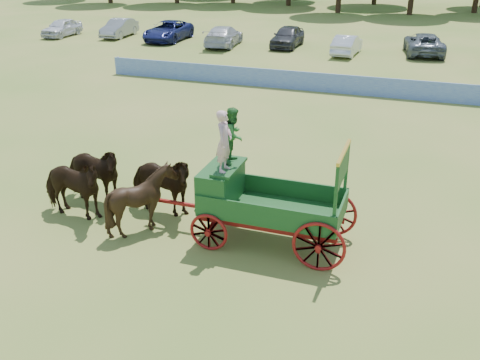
% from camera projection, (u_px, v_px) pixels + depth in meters
% --- Properties ---
extents(ground, '(160.00, 160.00, 0.00)m').
position_uv_depth(ground, '(218.00, 263.00, 14.04)').
color(ground, olive).
rests_on(ground, ground).
extents(horse_lead_left, '(2.38, 1.17, 1.97)m').
position_uv_depth(horse_lead_left, '(71.00, 188.00, 15.97)').
color(horse_lead_left, black).
rests_on(horse_lead_left, ground).
extents(horse_lead_right, '(2.41, 1.25, 1.97)m').
position_uv_depth(horse_lead_right, '(92.00, 174.00, 16.92)').
color(horse_lead_right, black).
rests_on(horse_lead_right, ground).
extents(horse_wheel_left, '(2.02, 1.86, 1.97)m').
position_uv_depth(horse_wheel_left, '(142.00, 200.00, 15.25)').
color(horse_wheel_left, black).
rests_on(horse_wheel_left, ground).
extents(horse_wheel_right, '(2.42, 1.27, 1.97)m').
position_uv_depth(horse_wheel_right, '(160.00, 184.00, 16.19)').
color(horse_wheel_right, black).
rests_on(horse_wheel_right, ground).
extents(farm_dray, '(6.00, 2.00, 3.81)m').
position_uv_depth(farm_dray, '(247.00, 185.00, 14.57)').
color(farm_dray, maroon).
rests_on(farm_dray, ground).
extents(sponsor_banner, '(26.00, 0.08, 1.05)m').
position_uv_depth(sponsor_banner, '(320.00, 82.00, 29.60)').
color(sponsor_banner, '#2147B4').
rests_on(sponsor_banner, ground).
extents(parked_cars, '(47.16, 7.44, 1.63)m').
position_uv_depth(parked_cars, '(322.00, 40.00, 40.44)').
color(parked_cars, silver).
rests_on(parked_cars, ground).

